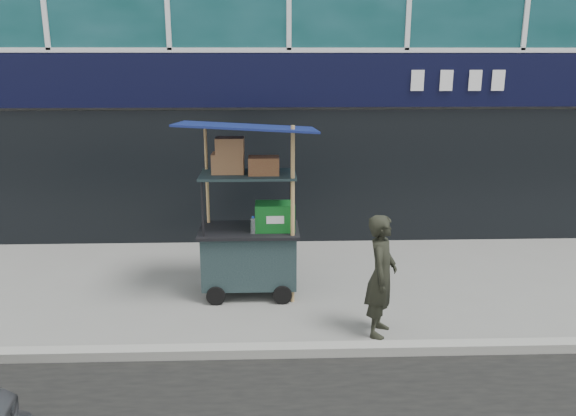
{
  "coord_description": "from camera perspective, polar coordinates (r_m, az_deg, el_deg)",
  "views": [
    {
      "loc": [
        -0.35,
        -5.93,
        3.29
      ],
      "look_at": [
        -0.11,
        1.2,
        1.36
      ],
      "focal_mm": 35.0,
      "sensor_mm": 36.0,
      "label": 1
    }
  ],
  "objects": [
    {
      "name": "curb",
      "position": [
        6.59,
        1.4,
        -14.25
      ],
      "size": [
        80.0,
        0.18,
        0.12
      ],
      "primitive_type": "cube",
      "color": "gray",
      "rests_on": "ground"
    },
    {
      "name": "vendor_man",
      "position": [
        6.87,
        9.46,
        -6.79
      ],
      "size": [
        0.53,
        0.64,
        1.51
      ],
      "primitive_type": "imported",
      "rotation": [
        0.0,
        0.0,
        1.21
      ],
      "color": "black",
      "rests_on": "ground"
    },
    {
      "name": "vendor_cart",
      "position": [
        7.89,
        -3.83,
        -2.74
      ],
      "size": [
        1.85,
        1.3,
        2.5
      ],
      "rotation": [
        0.0,
        0.0,
        -0.0
      ],
      "color": "#182729",
      "rests_on": "ground"
    },
    {
      "name": "ground",
      "position": [
        6.79,
        1.3,
        -13.86
      ],
      "size": [
        80.0,
        80.0,
        0.0
      ],
      "primitive_type": "plane",
      "color": "slate",
      "rests_on": "ground"
    }
  ]
}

